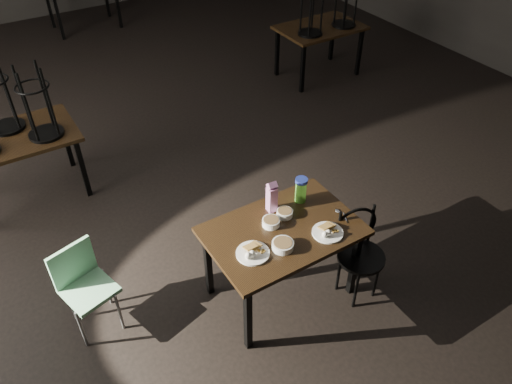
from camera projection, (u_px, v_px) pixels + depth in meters
main_table at (283, 237)px, 3.96m from camera, size 1.20×0.80×0.75m
plate_left at (253, 252)px, 3.69m from camera, size 0.25×0.25×0.08m
plate_right at (328, 231)px, 3.86m from camera, size 0.24×0.24×0.08m
bowl_near at (271, 222)px, 3.93m from camera, size 0.14×0.14×0.06m
bowl_far at (285, 213)px, 4.01m from camera, size 0.13×0.13×0.05m
bowl_big at (283, 245)px, 3.73m from camera, size 0.17×0.17×0.06m
juice_carton at (272, 197)px, 4.00m from camera, size 0.08×0.08×0.29m
water_bottle at (301, 190)px, 4.10m from camera, size 0.11×0.11×0.23m
spoon at (339, 212)px, 4.06m from camera, size 0.06×0.19×0.01m
bentwood_chair at (358, 247)px, 4.11m from camera, size 0.43×0.42×0.83m
school_chair at (83, 282)px, 3.86m from camera, size 0.44×0.44×0.78m
bg_table_left at (12, 135)px, 4.90m from camera, size 1.20×0.80×1.48m
bg_table_right at (322, 27)px, 7.12m from camera, size 1.20×0.80×1.48m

